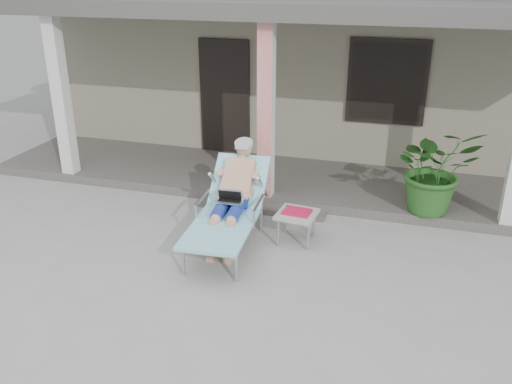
% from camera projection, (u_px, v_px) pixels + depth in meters
% --- Properties ---
extents(ground, '(60.00, 60.00, 0.00)m').
position_uv_depth(ground, '(218.00, 271.00, 6.64)').
color(ground, '#9E9E99').
rests_on(ground, ground).
extents(house, '(10.40, 5.40, 3.30)m').
position_uv_depth(house, '(320.00, 55.00, 11.73)').
color(house, gray).
rests_on(house, ground).
extents(porch_deck, '(10.00, 2.00, 0.15)m').
position_uv_depth(porch_deck, '(279.00, 180.00, 9.26)').
color(porch_deck, '#605B56').
rests_on(porch_deck, ground).
extents(porch_overhang, '(10.00, 2.30, 2.85)m').
position_uv_depth(porch_overhang, '(281.00, 14.00, 8.16)').
color(porch_overhang, silver).
rests_on(porch_overhang, porch_deck).
extents(porch_step, '(2.00, 0.30, 0.07)m').
position_uv_depth(porch_step, '(260.00, 208.00, 8.26)').
color(porch_step, '#605B56').
rests_on(porch_step, ground).
extents(lounger, '(0.88, 2.06, 1.32)m').
position_uv_depth(lounger, '(231.00, 185.00, 7.07)').
color(lounger, '#B7B7BC').
rests_on(lounger, ground).
extents(side_table, '(0.55, 0.55, 0.46)m').
position_uv_depth(side_table, '(297.00, 216.00, 7.21)').
color(side_table, '#ACACA7').
rests_on(side_table, ground).
extents(potted_palm, '(1.43, 1.34, 1.29)m').
position_uv_depth(potted_palm, '(435.00, 169.00, 7.67)').
color(potted_palm, '#26591E').
rests_on(potted_palm, porch_deck).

